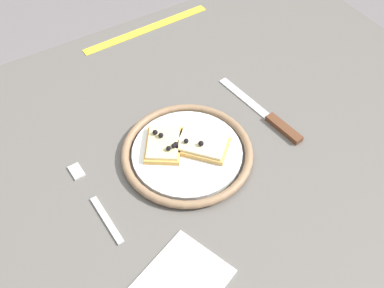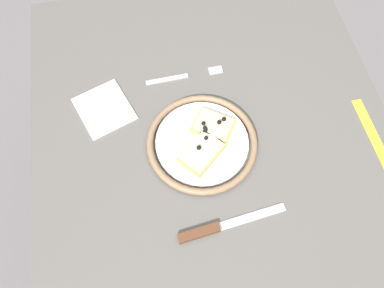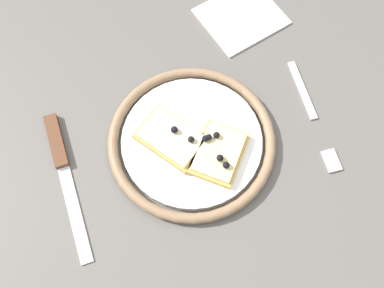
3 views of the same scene
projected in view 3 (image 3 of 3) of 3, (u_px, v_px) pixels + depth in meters
ground_plane at (175, 250)px, 1.35m from camera, size 6.00×6.00×0.00m
dining_table at (162, 189)px, 0.75m from camera, size 1.17×0.86×0.74m
plate at (190, 141)px, 0.67m from camera, size 0.26×0.26×0.02m
pizza_slice_near at (170, 138)px, 0.66m from camera, size 0.12×0.12×0.03m
pizza_slice_far at (216, 151)px, 0.65m from camera, size 0.11×0.11×0.03m
knife at (59, 160)px, 0.67m from camera, size 0.05×0.24×0.01m
fork at (311, 116)px, 0.70m from camera, size 0.02×0.20×0.00m
napkin at (240, 17)px, 0.77m from camera, size 0.17×0.16×0.00m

